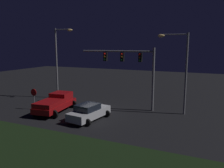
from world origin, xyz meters
The scene contains 8 objects.
ground_plane centered at (0.00, 0.00, 0.00)m, with size 80.00×80.00×0.00m, color black.
grass_median centered at (0.00, -9.88, 0.05)m, with size 25.39×6.87×0.10m, color black.
pickup_truck centered at (-3.55, -1.75, 1.00)m, with size 3.32×5.60×1.80m.
car_sedan centered at (0.85, -2.71, 0.74)m, with size 2.86×4.60×1.51m.
traffic_signal_gantry centered at (2.90, 2.60, 4.90)m, with size 8.32×0.56×6.50m.
street_lamp_left centered at (-6.87, 3.43, 5.48)m, with size 2.62×0.44×8.78m.
street_lamp_right centered at (7.90, 2.69, 5.02)m, with size 2.95×0.44×7.89m.
stop_sign centered at (-6.16, -2.10, 1.56)m, with size 0.76×0.08×2.23m.
Camera 1 is at (11.03, -20.10, 6.68)m, focal length 36.65 mm.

